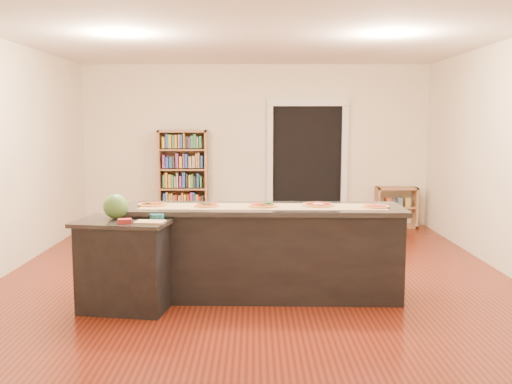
{
  "coord_description": "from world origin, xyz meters",
  "views": [
    {
      "loc": [
        -0.02,
        -6.47,
        1.83
      ],
      "look_at": [
        0.0,
        0.2,
        1.0
      ],
      "focal_mm": 40.0,
      "sensor_mm": 36.0,
      "label": 1
    }
  ],
  "objects_px": {
    "kitchen_island": "(263,251)",
    "low_shelf": "(396,207)",
    "side_counter": "(126,264)",
    "waste_bin": "(227,219)",
    "watermelon": "(116,206)",
    "bookshelf": "(183,179)"
  },
  "relations": [
    {
      "from": "kitchen_island",
      "to": "waste_bin",
      "type": "height_order",
      "value": "kitchen_island"
    },
    {
      "from": "side_counter",
      "to": "bookshelf",
      "type": "height_order",
      "value": "bookshelf"
    },
    {
      "from": "side_counter",
      "to": "waste_bin",
      "type": "distance_m",
      "value": 4.23
    },
    {
      "from": "bookshelf",
      "to": "waste_bin",
      "type": "height_order",
      "value": "bookshelf"
    },
    {
      "from": "side_counter",
      "to": "watermelon",
      "type": "height_order",
      "value": "watermelon"
    },
    {
      "from": "kitchen_island",
      "to": "low_shelf",
      "type": "bearing_deg",
      "value": 60.41
    },
    {
      "from": "side_counter",
      "to": "waste_bin",
      "type": "height_order",
      "value": "side_counter"
    },
    {
      "from": "kitchen_island",
      "to": "waste_bin",
      "type": "relative_size",
      "value": 8.7
    },
    {
      "from": "waste_bin",
      "to": "watermelon",
      "type": "xyz_separation_m",
      "value": [
        -0.88,
        -4.1,
        0.84
      ]
    },
    {
      "from": "bookshelf",
      "to": "waste_bin",
      "type": "bearing_deg",
      "value": -14.2
    },
    {
      "from": "watermelon",
      "to": "kitchen_island",
      "type": "bearing_deg",
      "value": 13.85
    },
    {
      "from": "kitchen_island",
      "to": "watermelon",
      "type": "relative_size",
      "value": 11.87
    },
    {
      "from": "kitchen_island",
      "to": "low_shelf",
      "type": "height_order",
      "value": "kitchen_island"
    },
    {
      "from": "kitchen_island",
      "to": "watermelon",
      "type": "distance_m",
      "value": 1.57
    },
    {
      "from": "bookshelf",
      "to": "watermelon",
      "type": "distance_m",
      "value": 4.3
    },
    {
      "from": "low_shelf",
      "to": "waste_bin",
      "type": "height_order",
      "value": "low_shelf"
    },
    {
      "from": "kitchen_island",
      "to": "bookshelf",
      "type": "xyz_separation_m",
      "value": [
        -1.31,
        3.94,
        0.36
      ]
    },
    {
      "from": "bookshelf",
      "to": "waste_bin",
      "type": "xyz_separation_m",
      "value": [
        0.76,
        -0.19,
        -0.67
      ]
    },
    {
      "from": "bookshelf",
      "to": "waste_bin",
      "type": "distance_m",
      "value": 1.03
    },
    {
      "from": "side_counter",
      "to": "waste_bin",
      "type": "xyz_separation_m",
      "value": [
        0.78,
        4.15,
        -0.28
      ]
    },
    {
      "from": "low_shelf",
      "to": "watermelon",
      "type": "bearing_deg",
      "value": -131.59
    },
    {
      "from": "low_shelf",
      "to": "bookshelf",
      "type": "bearing_deg",
      "value": 179.99
    }
  ]
}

